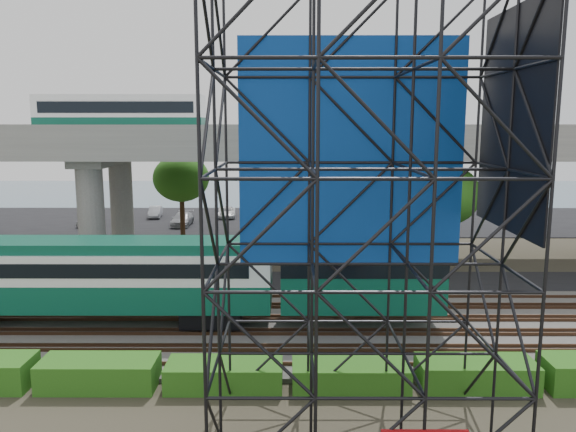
{
  "coord_description": "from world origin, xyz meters",
  "views": [
    {
      "loc": [
        3.6,
        -25.25,
        10.41
      ],
      "look_at": [
        3.49,
        6.0,
        5.21
      ],
      "focal_mm": 35.0,
      "sensor_mm": 36.0,
      "label": 1
    }
  ],
  "objects": [
    {
      "name": "rail_tracks",
      "position": [
        0.0,
        2.0,
        0.28
      ],
      "size": [
        90.0,
        9.52,
        0.16
      ],
      "color": "#472D1E",
      "rests_on": "ballast_bed"
    },
    {
      "name": "ground",
      "position": [
        0.0,
        0.0,
        0.0
      ],
      "size": [
        140.0,
        140.0,
        0.0
      ],
      "primitive_type": "plane",
      "color": "#474233",
      "rests_on": "ground"
    },
    {
      "name": "scaffold_tower",
      "position": [
        5.82,
        -7.98,
        7.47
      ],
      "size": [
        9.36,
        6.36,
        15.0
      ],
      "color": "black",
      "rests_on": "ground"
    },
    {
      "name": "overpass",
      "position": [
        -0.63,
        16.0,
        8.21
      ],
      "size": [
        80.0,
        12.0,
        12.4
      ],
      "color": "#9E9B93",
      "rests_on": "ground"
    },
    {
      "name": "commuter_train",
      "position": [
        -4.72,
        2.0,
        2.88
      ],
      "size": [
        29.3,
        3.06,
        4.3
      ],
      "color": "black",
      "rests_on": "rail_tracks"
    },
    {
      "name": "parking_lot",
      "position": [
        0.0,
        34.0,
        0.04
      ],
      "size": [
        90.0,
        18.0,
        0.08
      ],
      "primitive_type": "cube",
      "color": "black",
      "rests_on": "ground"
    },
    {
      "name": "harbor_water",
      "position": [
        0.0,
        56.0,
        0.01
      ],
      "size": [
        140.0,
        40.0,
        0.03
      ],
      "primitive_type": "cube",
      "color": "slate",
      "rests_on": "ground"
    },
    {
      "name": "hedge_strip",
      "position": [
        1.01,
        -4.3,
        0.56
      ],
      "size": [
        34.6,
        1.8,
        1.2
      ],
      "color": "#265F15",
      "rests_on": "ground"
    },
    {
      "name": "parked_cars",
      "position": [
        1.26,
        33.35,
        0.71
      ],
      "size": [
        34.55,
        9.92,
        1.32
      ],
      "color": "silver",
      "rests_on": "parking_lot"
    },
    {
      "name": "service_road",
      "position": [
        0.0,
        10.5,
        0.04
      ],
      "size": [
        90.0,
        5.0,
        0.08
      ],
      "primitive_type": "cube",
      "color": "black",
      "rests_on": "ground"
    },
    {
      "name": "trees",
      "position": [
        -4.67,
        16.17,
        5.57
      ],
      "size": [
        40.94,
        16.94,
        7.69
      ],
      "color": "#382314",
      "rests_on": "ground"
    },
    {
      "name": "ballast_bed",
      "position": [
        0.0,
        2.0,
        0.1
      ],
      "size": [
        90.0,
        12.0,
        0.2
      ],
      "primitive_type": "cube",
      "color": "slate",
      "rests_on": "ground"
    },
    {
      "name": "suv",
      "position": [
        -7.06,
        11.26,
        0.82
      ],
      "size": [
        5.74,
        3.57,
        1.48
      ],
      "primitive_type": "imported",
      "rotation": [
        0.0,
        0.0,
        1.35
      ],
      "color": "black",
      "rests_on": "service_road"
    }
  ]
}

